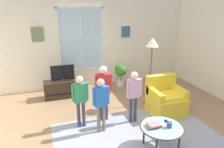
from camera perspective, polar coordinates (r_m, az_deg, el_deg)
The scene contains 16 objects.
ground_plane at distance 4.35m, azimuth 3.16°, elevation -16.29°, with size 6.90×6.37×0.02m, color #9E7A56.
back_wall at distance 6.50m, azimuth -6.43°, elevation 8.24°, with size 6.30×0.17×2.65m.
area_rug at distance 4.24m, azimuth 7.39°, elevation -17.18°, with size 3.20×2.12×0.01m, color #999EAD.
tv_stand at distance 5.99m, azimuth -13.13°, elevation -3.92°, with size 1.06×0.43×0.47m.
television at distance 5.83m, azimuth -13.45°, elevation 0.34°, with size 0.63×0.08×0.44m.
armchair at distance 5.13m, azimuth 14.51°, elevation -6.82°, with size 0.76×0.74×0.87m.
coffee_table at distance 3.84m, azimuth 13.53°, elevation -14.30°, with size 0.77×0.77×0.45m.
book_stack at distance 3.78m, azimuth 11.46°, elevation -13.59°, with size 0.26×0.19×0.07m.
cup at distance 3.82m, azimuth 15.53°, elevation -13.35°, with size 0.09×0.09×0.10m, color #334C8C.
remote_near_books at distance 3.97m, azimuth 15.07°, elevation -12.63°, with size 0.04×0.14×0.02m, color black.
person_pink_shirt at distance 4.43m, azimuth 6.01°, elevation -4.75°, with size 0.35×0.16×1.16m.
person_red_shirt at distance 4.45m, azimuth -2.39°, elevation -3.63°, with size 0.38×0.17×1.27m.
person_green_shirt at distance 4.28m, azimuth -8.75°, elevation -5.95°, with size 0.34×0.16×1.14m.
person_blue_shirt at distance 4.07m, azimuth -3.09°, elevation -7.00°, with size 0.34×0.16×1.14m.
potted_plant_by_window at distance 6.54m, azimuth 2.40°, elevation 0.39°, with size 0.38×0.38×0.71m.
floor_lamp at distance 5.16m, azimuth 10.97°, elevation 6.76°, with size 0.32×0.32×1.73m.
Camera 1 is at (-1.36, -3.31, 2.46)m, focal length 33.19 mm.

